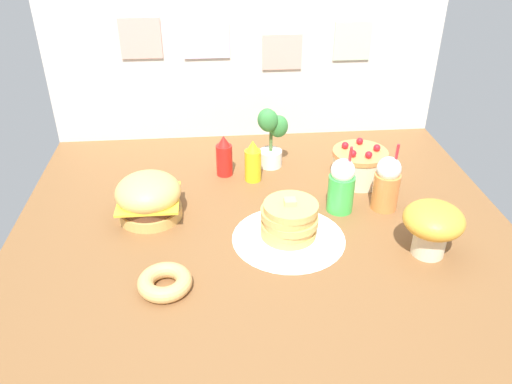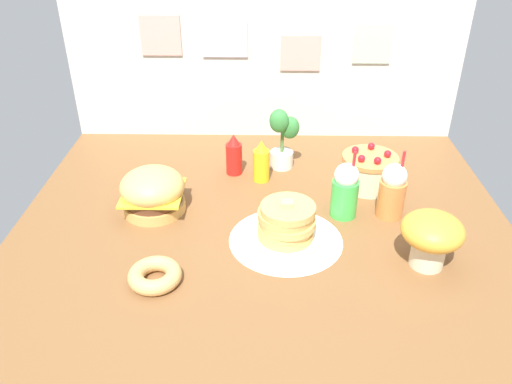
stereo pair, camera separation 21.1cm
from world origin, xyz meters
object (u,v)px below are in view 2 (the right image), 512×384
(layer_cake, at_px, (368,171))
(mushroom_stool, at_px, (431,235))
(burger, at_px, (152,192))
(cream_soda_cup, at_px, (344,190))
(donut_pink_glaze, at_px, (154,275))
(orange_float_cup, at_px, (391,191))
(mustard_bottle, at_px, (260,162))
(potted_plant, at_px, (281,136))
(ketchup_bottle, at_px, (233,155))
(pancake_stack, at_px, (285,225))

(layer_cake, xyz_separation_m, mushroom_stool, (0.13, -0.64, 0.06))
(burger, height_order, cream_soda_cup, cream_soda_cup)
(layer_cake, distance_m, cream_soda_cup, 0.32)
(burger, height_order, donut_pink_glaze, burger)
(layer_cake, distance_m, orange_float_cup, 0.28)
(layer_cake, bearing_deg, donut_pink_glaze, -141.41)
(mushroom_stool, bearing_deg, mustard_bottle, 134.64)
(potted_plant, bearing_deg, orange_float_cup, -43.89)
(mustard_bottle, relative_size, cream_soda_cup, 0.67)
(cream_soda_cup, bearing_deg, layer_cake, 59.58)
(mustard_bottle, relative_size, donut_pink_glaze, 1.08)
(ketchup_bottle, bearing_deg, orange_float_cup, -28.05)
(ketchup_bottle, distance_m, cream_soda_cup, 0.66)
(pancake_stack, distance_m, ketchup_bottle, 0.66)
(pancake_stack, distance_m, mushroom_stool, 0.59)
(ketchup_bottle, height_order, mushroom_stool, mushroom_stool)
(orange_float_cup, bearing_deg, donut_pink_glaze, -154.20)
(pancake_stack, height_order, mushroom_stool, mushroom_stool)
(burger, relative_size, donut_pink_glaze, 1.43)
(burger, xyz_separation_m, cream_soda_cup, (0.89, -0.02, 0.03))
(mustard_bottle, xyz_separation_m, orange_float_cup, (0.60, -0.32, 0.03))
(ketchup_bottle, relative_size, cream_soda_cup, 0.67)
(burger, bearing_deg, donut_pink_glaze, -79.15)
(burger, xyz_separation_m, pancake_stack, (0.62, -0.23, -0.02))
(pancake_stack, xyz_separation_m, mustard_bottle, (-0.11, 0.53, 0.02))
(orange_float_cup, height_order, potted_plant, potted_plant)
(ketchup_bottle, relative_size, potted_plant, 0.66)
(ketchup_bottle, bearing_deg, burger, -133.98)
(layer_cake, distance_m, ketchup_bottle, 0.70)
(donut_pink_glaze, bearing_deg, potted_plant, 61.70)
(potted_plant, bearing_deg, layer_cake, -24.64)
(mustard_bottle, xyz_separation_m, mushroom_stool, (0.68, -0.69, 0.04))
(mushroom_stool, bearing_deg, pancake_stack, 164.69)
(mustard_bottle, distance_m, orange_float_cup, 0.68)
(orange_float_cup, relative_size, mushroom_stool, 1.36)
(burger, distance_m, potted_plant, 0.77)
(layer_cake, bearing_deg, ketchup_bottle, 169.75)
(mustard_bottle, bearing_deg, orange_float_cup, -28.37)
(layer_cake, height_order, mushroom_stool, mushroom_stool)
(burger, height_order, mushroom_stool, mushroom_stool)
(layer_cake, height_order, mustard_bottle, mustard_bottle)
(burger, bearing_deg, layer_cake, 13.27)
(layer_cake, height_order, ketchup_bottle, ketchup_bottle)
(orange_float_cup, xyz_separation_m, donut_pink_glaze, (-1.01, -0.49, -0.10))
(potted_plant, bearing_deg, mushroom_stool, -55.76)
(pancake_stack, bearing_deg, orange_float_cup, 22.92)
(burger, relative_size, mushroom_stool, 1.21)
(cream_soda_cup, xyz_separation_m, orange_float_cup, (0.22, -0.00, 0.00))
(orange_float_cup, bearing_deg, cream_soda_cup, 179.81)
(mustard_bottle, height_order, cream_soda_cup, cream_soda_cup)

